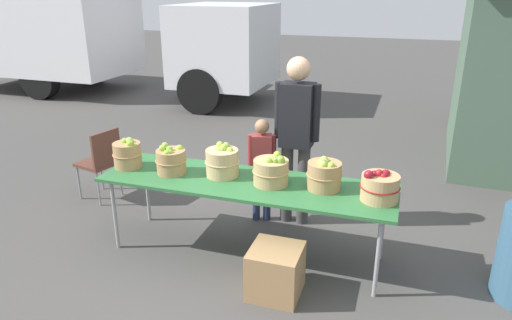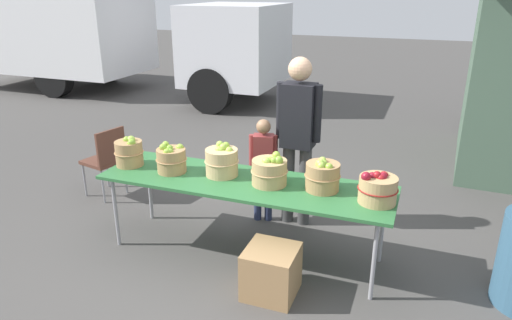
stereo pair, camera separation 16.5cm
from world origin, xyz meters
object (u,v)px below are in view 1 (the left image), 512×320
at_px(apple_basket_green_2, 222,162).
at_px(apple_basket_green_4, 324,175).
at_px(apple_basket_green_3, 271,171).
at_px(folding_chair, 101,159).
at_px(apple_basket_red_0, 380,187).
at_px(child_customer, 262,162).
at_px(vendor_adult, 297,129).
at_px(apple_basket_green_0, 128,154).
at_px(apple_basket_green_1, 171,160).
at_px(produce_crate, 276,271).
at_px(box_truck, 80,28).
at_px(market_table, 246,185).

xyz_separation_m(apple_basket_green_2, apple_basket_green_4, (0.96, -0.01, -0.01)).
bearing_deg(apple_basket_green_3, folding_chair, 164.90).
distance_m(apple_basket_red_0, child_customer, 1.46).
bearing_deg(apple_basket_green_2, vendor_adult, 53.40).
height_order(apple_basket_green_4, vendor_adult, vendor_adult).
bearing_deg(apple_basket_green_0, apple_basket_green_4, 2.46).
relative_size(vendor_adult, child_customer, 1.56).
distance_m(apple_basket_green_1, produce_crate, 1.43).
height_order(vendor_adult, box_truck, box_truck).
xyz_separation_m(apple_basket_green_0, apple_basket_green_4, (1.91, 0.08, -0.01)).
xyz_separation_m(apple_basket_green_3, vendor_adult, (0.04, 0.76, 0.17)).
bearing_deg(apple_basket_green_1, apple_basket_green_0, 179.31).
distance_m(vendor_adult, folding_chair, 2.37).
relative_size(apple_basket_green_4, produce_crate, 0.75).
relative_size(apple_basket_green_0, apple_basket_green_1, 1.00).
bearing_deg(apple_basket_green_3, box_truck, 138.24).
height_order(child_customer, folding_chair, child_customer).
distance_m(apple_basket_green_1, box_truck, 7.74).
distance_m(market_table, apple_basket_green_0, 1.22).
bearing_deg(produce_crate, apple_basket_green_2, 140.07).
bearing_deg(folding_chair, apple_basket_green_4, 91.76).
bearing_deg(vendor_adult, produce_crate, 98.25).
bearing_deg(apple_basket_green_3, apple_basket_green_0, -178.52).
relative_size(apple_basket_red_0, vendor_adult, 0.19).
distance_m(apple_basket_green_3, box_truck, 8.40).
relative_size(box_truck, produce_crate, 18.43).
height_order(apple_basket_green_0, apple_basket_green_3, apple_basket_green_0).
bearing_deg(apple_basket_red_0, box_truck, 141.99).
bearing_deg(apple_basket_green_0, market_table, 1.03).
relative_size(apple_basket_green_1, apple_basket_red_0, 0.89).
distance_m(market_table, folding_chair, 2.13).
bearing_deg(market_table, folding_chair, 162.83).
relative_size(apple_basket_green_1, child_customer, 0.26).
xyz_separation_m(apple_basket_green_4, box_truck, (-6.72, 5.54, 0.61)).
distance_m(apple_basket_green_4, box_truck, 8.73).
xyz_separation_m(apple_basket_green_4, child_customer, (-0.77, 0.64, -0.21)).
distance_m(apple_basket_green_1, apple_basket_green_4, 1.44).
bearing_deg(produce_crate, apple_basket_green_4, 65.10).
relative_size(market_table, folding_chair, 3.14).
relative_size(folding_chair, produce_crate, 2.05).
bearing_deg(apple_basket_green_2, apple_basket_green_0, -174.76).
height_order(apple_basket_green_0, apple_basket_green_1, apple_basket_green_0).
bearing_deg(apple_basket_green_4, apple_basket_red_0, -10.34).
bearing_deg(apple_basket_green_4, apple_basket_green_0, -177.54).
relative_size(market_table, apple_basket_green_3, 8.11).
height_order(apple_basket_green_2, folding_chair, apple_basket_green_2).
bearing_deg(box_truck, apple_basket_green_1, -46.35).
bearing_deg(produce_crate, apple_basket_green_1, 157.58).
bearing_deg(folding_chair, apple_basket_green_2, 85.95).
bearing_deg(apple_basket_green_0, apple_basket_green_2, 5.24).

